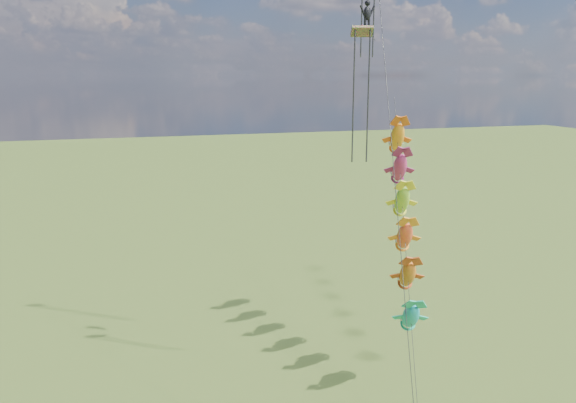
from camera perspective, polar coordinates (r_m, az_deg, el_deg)
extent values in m
cylinder|color=black|center=(34.03, 11.78, -3.56)|extent=(5.63, 14.82, 15.75)
ellipsoid|color=#1991BF|center=(31.96, 12.36, -11.28)|extent=(1.74, 2.69, 2.53)
ellipsoid|color=orange|center=(32.94, 12.05, -7.23)|extent=(1.74, 2.69, 2.53)
ellipsoid|color=red|center=(34.07, 11.77, -3.43)|extent=(1.74, 2.69, 2.53)
ellipsoid|color=green|center=(35.35, 11.51, 0.11)|extent=(1.74, 2.69, 2.53)
ellipsoid|color=#D8336A|center=(36.74, 11.27, 3.39)|extent=(1.74, 2.69, 2.53)
ellipsoid|color=yellow|center=(38.25, 11.05, 6.42)|extent=(1.74, 2.69, 2.53)
cylinder|color=black|center=(25.35, 10.66, 3.73)|extent=(4.62, 16.47, 26.76)
cube|color=#0D901F|center=(30.38, 7.53, 16.76)|extent=(1.24, 0.91, 0.57)
cylinder|color=black|center=(30.16, 6.64, 10.20)|extent=(0.08, 0.08, 6.97)
cylinder|color=black|center=(30.49, 8.02, 10.18)|extent=(0.08, 0.08, 6.97)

